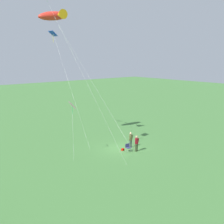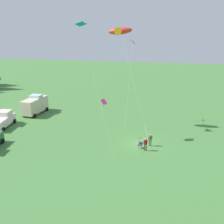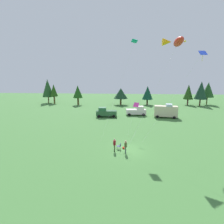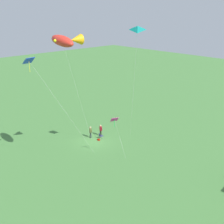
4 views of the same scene
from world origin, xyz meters
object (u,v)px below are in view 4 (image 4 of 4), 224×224
object	(u,v)px
backpack_on_grass	(99,140)
kite_diamond_blue	(32,65)
kite_delta_teal	(138,29)
kite_large_fish	(66,41)
kite_diamond_rainbow	(115,120)
person_kite_flyer	(90,131)
folding_chair	(100,136)
person_spectator	(101,129)

from	to	relation	value
backpack_on_grass	kite_diamond_blue	distance (m)	15.96
backpack_on_grass	kite_delta_teal	world-z (taller)	kite_delta_teal
kite_large_fish	kite_diamond_rainbow	bearing A→B (deg)	165.56
person_kite_flyer	kite_large_fish	bearing A→B (deg)	-140.12
person_kite_flyer	kite_large_fish	distance (m)	15.99
folding_chair	backpack_on_grass	distance (m)	0.72
kite_large_fish	kite_delta_teal	xyz separation A→B (m)	(-5.40, 4.22, 1.02)
person_kite_flyer	person_spectator	world-z (taller)	same
kite_delta_teal	kite_diamond_blue	bearing A→B (deg)	-34.63
kite_diamond_rainbow	kite_delta_teal	bearing A→B (deg)	94.30
folding_chair	kite_diamond_rainbow	distance (m)	7.58
person_kite_flyer	folding_chair	distance (m)	1.57
folding_chair	backpack_on_grass	world-z (taller)	folding_chair
folding_chair	kite_delta_teal	xyz separation A→B (m)	(2.20, 8.30, 15.05)
person_kite_flyer	folding_chair	bearing A→B (deg)	-53.29
backpack_on_grass	kite_diamond_blue	world-z (taller)	kite_diamond_blue
kite_delta_teal	kite_diamond_blue	world-z (taller)	kite_delta_teal
folding_chair	kite_large_fish	distance (m)	16.46
person_kite_flyer	folding_chair	xyz separation A→B (m)	(-0.84, 1.21, -0.53)
folding_chair	kite_large_fish	world-z (taller)	kite_large_fish
kite_large_fish	person_spectator	bearing A→B (deg)	-149.98
backpack_on_grass	kite_delta_teal	distance (m)	17.48
kite_large_fish	kite_delta_teal	size ratio (longest dim) A/B	0.95
kite_delta_teal	kite_diamond_rainbow	xyz separation A→B (m)	(0.22, -2.89, -10.32)
person_kite_flyer	kite_diamond_rainbow	world-z (taller)	kite_diamond_rainbow
person_kite_flyer	folding_chair	size ratio (longest dim) A/B	2.12
kite_diamond_blue	kite_large_fish	bearing A→B (deg)	152.41
person_spectator	backpack_on_grass	size ratio (longest dim) A/B	5.44
person_kite_flyer	kite_delta_teal	xyz separation A→B (m)	(1.36, 9.51, 14.51)
backpack_on_grass	folding_chair	bearing A→B (deg)	-157.03
backpack_on_grass	person_spectator	bearing A→B (deg)	-142.41
person_kite_flyer	kite_delta_teal	bearing A→B (deg)	-96.28
person_spectator	backpack_on_grass	world-z (taller)	person_spectator
backpack_on_grass	kite_large_fish	size ratio (longest dim) A/B	0.02
kite_diamond_blue	backpack_on_grass	bearing A→B (deg)	-167.01
person_kite_flyer	backpack_on_grass	xyz separation A→B (m)	(-0.28, 1.45, -0.91)
kite_delta_teal	folding_chair	bearing A→B (deg)	-104.85
person_spectator	kite_diamond_blue	bearing A→B (deg)	-162.66
person_spectator	kite_diamond_blue	xyz separation A→B (m)	(11.17, 3.22, 11.33)
kite_large_fish	kite_delta_teal	world-z (taller)	kite_delta_teal
person_spectator	kite_delta_teal	xyz separation A→B (m)	(2.83, 8.98, 14.51)
kite_diamond_rainbow	kite_diamond_blue	distance (m)	11.19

